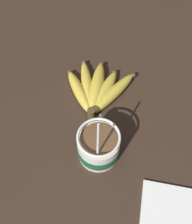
% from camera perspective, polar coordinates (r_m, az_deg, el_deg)
% --- Properties ---
extents(table, '(1.39, 1.39, 0.04)m').
position_cam_1_polar(table, '(0.63, 3.43, -8.03)').
color(table, '#332319').
rests_on(table, ground).
extents(coffee_mug, '(0.13, 0.10, 0.17)m').
position_cam_1_polar(coffee_mug, '(0.56, 0.58, -7.81)').
color(coffee_mug, white).
rests_on(coffee_mug, table).
extents(banana_bunch, '(0.20, 0.21, 0.04)m').
position_cam_1_polar(banana_bunch, '(0.68, 0.20, 5.20)').
color(banana_bunch, '#4C381E').
rests_on(banana_bunch, table).
extents(napkin, '(0.17, 0.13, 0.01)m').
position_cam_1_polar(napkin, '(0.57, 15.89, -23.08)').
color(napkin, white).
rests_on(napkin, table).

